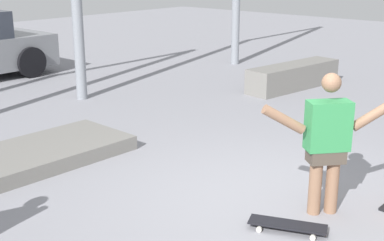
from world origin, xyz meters
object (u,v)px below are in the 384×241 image
object	(u,v)px
skateboard	(287,225)
manual_pad	(15,161)
grind_box	(293,76)
skateboarder	(327,139)

from	to	relation	value
skateboard	manual_pad	size ratio (longest dim) A/B	0.25
skateboard	grind_box	world-z (taller)	grind_box
skateboarder	skateboard	bearing A→B (deg)	-145.98
skateboard	manual_pad	bearing A→B (deg)	171.10
skateboarder	skateboard	world-z (taller)	skateboarder
skateboarder	skateboard	size ratio (longest dim) A/B	1.92
skateboarder	grind_box	xyz separation A→B (m)	(4.69, 3.23, -0.56)
skateboarder	manual_pad	xyz separation A→B (m)	(-1.48, 3.50, -0.71)
manual_pad	skateboarder	bearing A→B (deg)	-67.05
grind_box	manual_pad	xyz separation A→B (m)	(-6.17, 0.27, -0.15)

